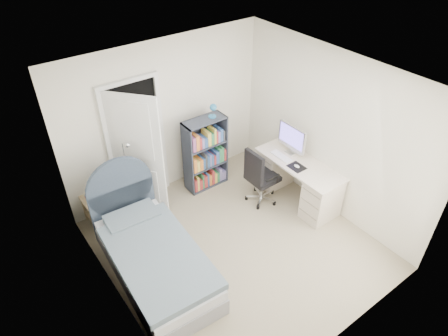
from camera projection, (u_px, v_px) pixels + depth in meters
room_shell at (238, 176)px, 4.99m from camera, size 3.50×3.70×2.60m
door at (137, 151)px, 5.83m from camera, size 0.92×0.66×2.06m
bed at (153, 255)px, 5.20m from camera, size 1.08×2.12×1.27m
nightstand at (96, 204)px, 5.89m from camera, size 0.38×0.38×0.56m
floor_lamp at (131, 187)px, 5.94m from camera, size 0.19×0.19×1.32m
bookcase at (206, 156)px, 6.52m from camera, size 0.70×0.30×1.49m
desk at (297, 179)px, 6.33m from camera, size 0.59×1.46×1.20m
office_chair at (259, 175)px, 6.18m from camera, size 0.50×0.51×0.98m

